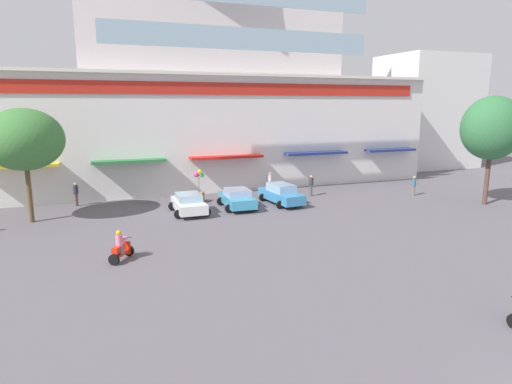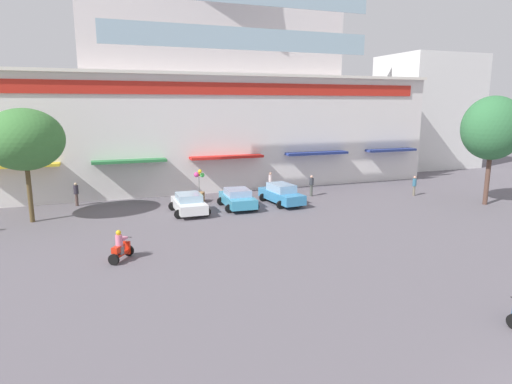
{
  "view_description": "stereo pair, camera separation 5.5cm",
  "coord_description": "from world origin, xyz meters",
  "px_view_note": "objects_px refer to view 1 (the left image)",
  "views": [
    {
      "loc": [
        -10.5,
        -4.94,
        7.28
      ],
      "look_at": [
        -1.46,
        19.37,
        2.09
      ],
      "focal_mm": 30.89,
      "sensor_mm": 36.0,
      "label": 1
    },
    {
      "loc": [
        -10.45,
        -4.96,
        7.28
      ],
      "look_at": [
        -1.46,
        19.37,
        2.09
      ],
      "focal_mm": 30.89,
      "sensor_mm": 36.0,
      "label": 2
    }
  ],
  "objects_px": {
    "plaza_tree_0": "(24,140)",
    "parked_car_0": "(189,203)",
    "parked_car_1": "(237,198)",
    "pedestrian_2": "(311,184)",
    "parked_car_2": "(281,194)",
    "pedestrian_3": "(414,184)",
    "pedestrian_4": "(76,193)",
    "balloon_vendor_cart": "(199,191)",
    "scooter_rider_4": "(121,248)",
    "pedestrian_0": "(270,180)",
    "plaza_tree_1": "(492,128)"
  },
  "relations": [
    {
      "from": "plaza_tree_1",
      "to": "pedestrian_2",
      "type": "height_order",
      "value": "plaza_tree_1"
    },
    {
      "from": "plaza_tree_0",
      "to": "pedestrian_2",
      "type": "height_order",
      "value": "plaza_tree_0"
    },
    {
      "from": "parked_car_1",
      "to": "parked_car_2",
      "type": "distance_m",
      "value": 3.46
    },
    {
      "from": "plaza_tree_0",
      "to": "parked_car_0",
      "type": "height_order",
      "value": "plaza_tree_0"
    },
    {
      "from": "parked_car_0",
      "to": "balloon_vendor_cart",
      "type": "height_order",
      "value": "balloon_vendor_cart"
    },
    {
      "from": "scooter_rider_4",
      "to": "pedestrian_2",
      "type": "distance_m",
      "value": 18.42
    },
    {
      "from": "parked_car_0",
      "to": "parked_car_1",
      "type": "height_order",
      "value": "parked_car_1"
    },
    {
      "from": "parked_car_1",
      "to": "pedestrian_2",
      "type": "distance_m",
      "value": 7.11
    },
    {
      "from": "parked_car_0",
      "to": "scooter_rider_4",
      "type": "xyz_separation_m",
      "value": [
        -4.92,
        -7.96,
        -0.09
      ]
    },
    {
      "from": "plaza_tree_0",
      "to": "pedestrian_4",
      "type": "height_order",
      "value": "plaza_tree_0"
    },
    {
      "from": "plaza_tree_1",
      "to": "pedestrian_3",
      "type": "relative_size",
      "value": 4.89
    },
    {
      "from": "pedestrian_0",
      "to": "scooter_rider_4",
      "type": "bearing_deg",
      "value": -134.5
    },
    {
      "from": "scooter_rider_4",
      "to": "pedestrian_2",
      "type": "relative_size",
      "value": 0.89
    },
    {
      "from": "parked_car_0",
      "to": "pedestrian_0",
      "type": "height_order",
      "value": "pedestrian_0"
    },
    {
      "from": "pedestrian_4",
      "to": "pedestrian_2",
      "type": "bearing_deg",
      "value": -9.18
    },
    {
      "from": "pedestrian_3",
      "to": "pedestrian_4",
      "type": "height_order",
      "value": "pedestrian_4"
    },
    {
      "from": "balloon_vendor_cart",
      "to": "parked_car_2",
      "type": "bearing_deg",
      "value": -25.47
    },
    {
      "from": "plaza_tree_0",
      "to": "parked_car_0",
      "type": "xyz_separation_m",
      "value": [
        9.72,
        -1.24,
        -4.46
      ]
    },
    {
      "from": "parked_car_1",
      "to": "pedestrian_2",
      "type": "height_order",
      "value": "pedestrian_2"
    },
    {
      "from": "scooter_rider_4",
      "to": "balloon_vendor_cart",
      "type": "bearing_deg",
      "value": 60.15
    },
    {
      "from": "parked_car_0",
      "to": "pedestrian_2",
      "type": "distance_m",
      "value": 10.65
    },
    {
      "from": "plaza_tree_1",
      "to": "pedestrian_0",
      "type": "distance_m",
      "value": 17.15
    },
    {
      "from": "pedestrian_0",
      "to": "balloon_vendor_cart",
      "type": "distance_m",
      "value": 6.98
    },
    {
      "from": "parked_car_0",
      "to": "pedestrian_2",
      "type": "height_order",
      "value": "pedestrian_2"
    },
    {
      "from": "pedestrian_2",
      "to": "plaza_tree_0",
      "type": "bearing_deg",
      "value": -177.17
    },
    {
      "from": "pedestrian_3",
      "to": "pedestrian_4",
      "type": "xyz_separation_m",
      "value": [
        -25.49,
        5.58,
        0.05
      ]
    },
    {
      "from": "parked_car_0",
      "to": "pedestrian_3",
      "type": "xyz_separation_m",
      "value": [
        18.28,
        -0.49,
        0.23
      ]
    },
    {
      "from": "scooter_rider_4",
      "to": "pedestrian_4",
      "type": "bearing_deg",
      "value": 99.93
    },
    {
      "from": "scooter_rider_4",
      "to": "pedestrian_0",
      "type": "relative_size",
      "value": 0.93
    },
    {
      "from": "scooter_rider_4",
      "to": "pedestrian_3",
      "type": "bearing_deg",
      "value": 17.84
    },
    {
      "from": "parked_car_0",
      "to": "parked_car_2",
      "type": "xyz_separation_m",
      "value": [
        7.02,
        0.5,
        0.05
      ]
    },
    {
      "from": "parked_car_0",
      "to": "parked_car_2",
      "type": "relative_size",
      "value": 0.85
    },
    {
      "from": "plaza_tree_0",
      "to": "pedestrian_2",
      "type": "bearing_deg",
      "value": 2.83
    },
    {
      "from": "plaza_tree_1",
      "to": "pedestrian_2",
      "type": "relative_size",
      "value": 4.64
    },
    {
      "from": "balloon_vendor_cart",
      "to": "parked_car_1",
      "type": "bearing_deg",
      "value": -53.08
    },
    {
      "from": "plaza_tree_0",
      "to": "parked_car_2",
      "type": "distance_m",
      "value": 17.32
    },
    {
      "from": "scooter_rider_4",
      "to": "pedestrian_4",
      "type": "xyz_separation_m",
      "value": [
        -2.28,
        13.05,
        0.37
      ]
    },
    {
      "from": "pedestrian_3",
      "to": "balloon_vendor_cart",
      "type": "height_order",
      "value": "balloon_vendor_cart"
    },
    {
      "from": "parked_car_0",
      "to": "parked_car_1",
      "type": "bearing_deg",
      "value": 5.37
    },
    {
      "from": "pedestrian_2",
      "to": "parked_car_0",
      "type": "bearing_deg",
      "value": -167.86
    },
    {
      "from": "parked_car_1",
      "to": "pedestrian_0",
      "type": "xyz_separation_m",
      "value": [
        4.53,
        4.96,
        0.24
      ]
    },
    {
      "from": "scooter_rider_4",
      "to": "pedestrian_4",
      "type": "distance_m",
      "value": 13.25
    },
    {
      "from": "pedestrian_2",
      "to": "parked_car_1",
      "type": "bearing_deg",
      "value": -164.46
    },
    {
      "from": "plaza_tree_0",
      "to": "scooter_rider_4",
      "type": "xyz_separation_m",
      "value": [
        4.79,
        -9.2,
        -4.56
      ]
    },
    {
      "from": "plaza_tree_0",
      "to": "pedestrian_2",
      "type": "distance_m",
      "value": 20.58
    },
    {
      "from": "plaza_tree_1",
      "to": "parked_car_2",
      "type": "height_order",
      "value": "plaza_tree_1"
    },
    {
      "from": "parked_car_1",
      "to": "balloon_vendor_cart",
      "type": "height_order",
      "value": "balloon_vendor_cart"
    },
    {
      "from": "parked_car_0",
      "to": "pedestrian_0",
      "type": "relative_size",
      "value": 2.39
    },
    {
      "from": "plaza_tree_0",
      "to": "pedestrian_2",
      "type": "xyz_separation_m",
      "value": [
        20.13,
        1.0,
        -4.19
      ]
    },
    {
      "from": "parked_car_1",
      "to": "pedestrian_3",
      "type": "bearing_deg",
      "value": -3.21
    }
  ]
}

